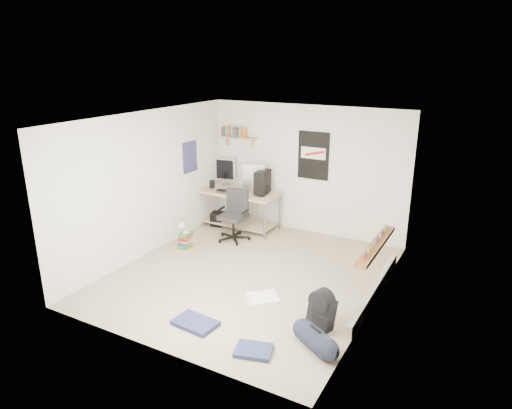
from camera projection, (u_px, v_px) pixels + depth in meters
The scene contains 26 objects.
floor at pixel (249, 275), 7.36m from camera, with size 4.00×4.50×0.01m, color gray.
ceiling at pixel (248, 118), 6.58m from camera, with size 4.00×4.50×0.01m, color white.
back_wall at pixel (306, 170), 8.85m from camera, with size 4.00×0.01×2.50m, color silver.
left_wall at pixel (148, 184), 7.88m from camera, with size 0.01×4.50×2.50m, color silver.
right_wall at pixel (380, 223), 6.05m from camera, with size 0.01×4.50×2.50m, color silver.
desk at pixel (236, 210), 9.31m from camera, with size 1.78×0.78×0.81m, color tan.
monitor_left at pixel (226, 173), 9.47m from camera, with size 0.42×0.10×0.46m, color #AAABB0.
monitor_right at pixel (254, 180), 8.92m from camera, with size 0.43×0.11×0.47m, color #A1A1A6.
pc_tower at pixel (262, 182), 8.84m from camera, with size 0.20×0.42×0.44m, color black.
keyboard at pixel (226, 190), 9.03m from camera, with size 0.35×0.12×0.02m, color black.
speaker_left at pixel (212, 184), 9.20m from camera, with size 0.08×0.08×0.16m, color black.
speaker_right at pixel (265, 190), 8.82m from camera, with size 0.09×0.09×0.17m, color black.
office_chair at pixel (233, 216), 8.60m from camera, with size 0.64×0.64×0.98m, color #232325.
wall_shelf at pixel (238, 137), 9.25m from camera, with size 0.80×0.22×0.24m, color tan.
poster_back_wall at pixel (313, 156), 8.67m from camera, with size 0.62×0.03×0.92m, color black.
poster_left_wall at pixel (190, 157), 8.80m from camera, with size 0.02×0.42×0.60m, color navy.
window at pixel (383, 202), 6.27m from camera, with size 0.10×1.50×1.26m, color brown.
baseboard_heater at pixel (375, 290), 6.69m from camera, with size 0.08×2.50×0.18m, color #B7B2A8.
backpack at pixel (321, 313), 5.87m from camera, with size 0.32×0.26×0.43m, color black.
duffel_bag at pixel (315, 339), 5.45m from camera, with size 0.26×0.26×0.51m, color black.
tshirt at pixel (263, 298), 6.61m from camera, with size 0.44×0.37×0.04m, color white.
jeans_a at pixel (195, 323), 5.97m from camera, with size 0.57×0.36×0.06m, color #232750.
jeans_b at pixel (254, 351), 5.42m from camera, with size 0.43×0.33×0.05m, color #232D4F.
book_stack at pixel (186, 241), 8.30m from camera, with size 0.46×0.37×0.31m, color brown.
desk_lamp at pixel (185, 230), 8.20m from camera, with size 0.12×0.20×0.20m, color white.
subwoofer at pixel (218, 219), 9.45m from camera, with size 0.25×0.25×0.28m, color black.
Camera 1 is at (3.29, -5.77, 3.36)m, focal length 32.00 mm.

